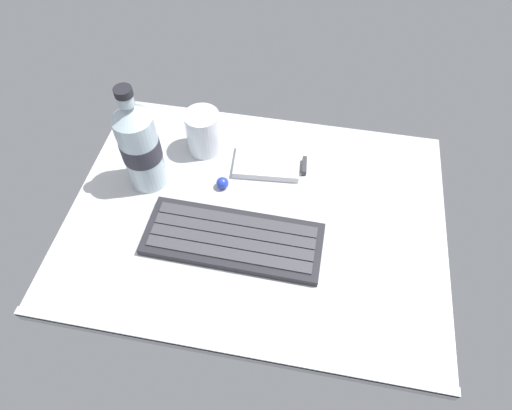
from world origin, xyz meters
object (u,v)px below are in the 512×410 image
(handheld_device, at_px, (271,163))
(trackball_mouse, at_px, (222,183))
(keyboard, at_px, (233,239))
(juice_cup, at_px, (204,133))
(water_bottle, at_px, (140,145))

(handheld_device, relative_size, trackball_mouse, 6.01)
(keyboard, height_order, handheld_device, keyboard)
(keyboard, xyz_separation_m, handheld_device, (0.03, 0.17, -0.00))
(handheld_device, bearing_deg, keyboard, -101.11)
(juice_cup, bearing_deg, trackball_mouse, -58.18)
(trackball_mouse, bearing_deg, keyboard, -68.51)
(juice_cup, relative_size, trackball_mouse, 3.86)
(water_bottle, bearing_deg, handheld_device, 18.95)
(handheld_device, height_order, water_bottle, water_bottle)
(handheld_device, distance_m, trackball_mouse, 0.10)
(trackball_mouse, bearing_deg, handheld_device, 40.37)
(juice_cup, bearing_deg, keyboard, -63.67)
(handheld_device, bearing_deg, water_bottle, -161.05)
(handheld_device, distance_m, juice_cup, 0.14)
(juice_cup, relative_size, water_bottle, 0.41)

